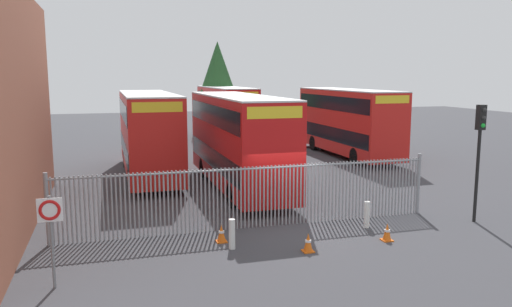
{
  "coord_description": "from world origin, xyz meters",
  "views": [
    {
      "loc": [
        -6.14,
        -16.65,
        5.35
      ],
      "look_at": [
        0.0,
        4.0,
        2.0
      ],
      "focal_mm": 35.54,
      "sensor_mm": 36.0,
      "label": 1
    }
  ],
  "objects_px": {
    "bollard_center_front": "(367,215)",
    "traffic_cone_near_kerb": "(308,243)",
    "double_decker_bus_near_gate": "(238,138)",
    "speed_limit_sign_post": "(50,221)",
    "traffic_light_kerbside": "(480,141)",
    "double_decker_bus_far_back": "(226,113)",
    "traffic_cone_by_gate": "(221,233)",
    "traffic_cone_mid_forecourt": "(387,232)",
    "double_decker_bus_behind_fence_left": "(348,120)",
    "bollard_near_left": "(232,234)",
    "double_decker_bus_behind_fence_right": "(148,131)"
  },
  "relations": [
    {
      "from": "bollard_center_front",
      "to": "traffic_cone_near_kerb",
      "type": "bearing_deg",
      "value": -149.67
    },
    {
      "from": "double_decker_bus_near_gate",
      "to": "speed_limit_sign_post",
      "type": "distance_m",
      "value": 12.22
    },
    {
      "from": "bollard_center_front",
      "to": "traffic_light_kerbside",
      "type": "relative_size",
      "value": 0.22
    },
    {
      "from": "double_decker_bus_far_back",
      "to": "speed_limit_sign_post",
      "type": "bearing_deg",
      "value": -112.14
    },
    {
      "from": "double_decker_bus_near_gate",
      "to": "traffic_cone_by_gate",
      "type": "bearing_deg",
      "value": -108.58
    },
    {
      "from": "double_decker_bus_far_back",
      "to": "bollard_center_front",
      "type": "bearing_deg",
      "value": -90.85
    },
    {
      "from": "traffic_cone_mid_forecourt",
      "to": "double_decker_bus_near_gate",
      "type": "bearing_deg",
      "value": 107.05
    },
    {
      "from": "double_decker_bus_far_back",
      "to": "speed_limit_sign_post",
      "type": "xyz_separation_m",
      "value": [
        -10.46,
        -25.72,
        -0.65
      ]
    },
    {
      "from": "double_decker_bus_near_gate",
      "to": "traffic_light_kerbside",
      "type": "relative_size",
      "value": 2.51
    },
    {
      "from": "double_decker_bus_far_back",
      "to": "traffic_light_kerbside",
      "type": "relative_size",
      "value": 2.51
    },
    {
      "from": "traffic_cone_by_gate",
      "to": "double_decker_bus_behind_fence_left",
      "type": "bearing_deg",
      "value": 51.35
    },
    {
      "from": "double_decker_bus_near_gate",
      "to": "bollard_near_left",
      "type": "xyz_separation_m",
      "value": [
        -2.32,
        -8.15,
        -1.95
      ]
    },
    {
      "from": "double_decker_bus_near_gate",
      "to": "double_decker_bus_behind_fence_right",
      "type": "xyz_separation_m",
      "value": [
        -3.8,
        4.3,
        0.0
      ]
    },
    {
      "from": "bollard_center_front",
      "to": "traffic_cone_near_kerb",
      "type": "distance_m",
      "value": 3.41
    },
    {
      "from": "bollard_center_front",
      "to": "traffic_light_kerbside",
      "type": "height_order",
      "value": "traffic_light_kerbside"
    },
    {
      "from": "double_decker_bus_behind_fence_left",
      "to": "traffic_cone_near_kerb",
      "type": "relative_size",
      "value": 18.32
    },
    {
      "from": "double_decker_bus_far_back",
      "to": "traffic_cone_by_gate",
      "type": "bearing_deg",
      "value": -103.5
    },
    {
      "from": "double_decker_bus_near_gate",
      "to": "speed_limit_sign_post",
      "type": "relative_size",
      "value": 4.5
    },
    {
      "from": "double_decker_bus_behind_fence_left",
      "to": "bollard_center_front",
      "type": "relative_size",
      "value": 11.38
    },
    {
      "from": "traffic_light_kerbside",
      "to": "bollard_near_left",
      "type": "bearing_deg",
      "value": -177.99
    },
    {
      "from": "double_decker_bus_behind_fence_right",
      "to": "traffic_cone_near_kerb",
      "type": "distance_m",
      "value": 14.03
    },
    {
      "from": "double_decker_bus_far_back",
      "to": "bollard_near_left",
      "type": "xyz_separation_m",
      "value": [
        -5.44,
        -24.13,
        -1.95
      ]
    },
    {
      "from": "traffic_cone_by_gate",
      "to": "traffic_cone_near_kerb",
      "type": "height_order",
      "value": "same"
    },
    {
      "from": "traffic_cone_near_kerb",
      "to": "traffic_cone_mid_forecourt",
      "type": "bearing_deg",
      "value": 4.8
    },
    {
      "from": "double_decker_bus_behind_fence_right",
      "to": "traffic_cone_mid_forecourt",
      "type": "distance_m",
      "value": 14.82
    },
    {
      "from": "traffic_cone_near_kerb",
      "to": "speed_limit_sign_post",
      "type": "distance_m",
      "value": 7.37
    },
    {
      "from": "double_decker_bus_far_back",
      "to": "traffic_cone_near_kerb",
      "type": "bearing_deg",
      "value": -97.46
    },
    {
      "from": "double_decker_bus_behind_fence_right",
      "to": "double_decker_bus_far_back",
      "type": "distance_m",
      "value": 13.57
    },
    {
      "from": "bollard_center_front",
      "to": "traffic_cone_by_gate",
      "type": "height_order",
      "value": "bollard_center_front"
    },
    {
      "from": "double_decker_bus_near_gate",
      "to": "traffic_cone_near_kerb",
      "type": "bearing_deg",
      "value": -91.0
    },
    {
      "from": "bollard_center_front",
      "to": "speed_limit_sign_post",
      "type": "xyz_separation_m",
      "value": [
        -10.12,
        -2.39,
        1.3
      ]
    },
    {
      "from": "bollard_near_left",
      "to": "speed_limit_sign_post",
      "type": "distance_m",
      "value": 5.43
    },
    {
      "from": "double_decker_bus_behind_fence_left",
      "to": "double_decker_bus_behind_fence_right",
      "type": "xyz_separation_m",
      "value": [
        -13.23,
        -3.18,
        0.0
      ]
    },
    {
      "from": "double_decker_bus_near_gate",
      "to": "traffic_cone_mid_forecourt",
      "type": "relative_size",
      "value": 18.32
    },
    {
      "from": "double_decker_bus_behind_fence_left",
      "to": "speed_limit_sign_post",
      "type": "distance_m",
      "value": 24.05
    },
    {
      "from": "double_decker_bus_near_gate",
      "to": "traffic_cone_near_kerb",
      "type": "height_order",
      "value": "double_decker_bus_near_gate"
    },
    {
      "from": "double_decker_bus_near_gate",
      "to": "bollard_center_front",
      "type": "xyz_separation_m",
      "value": [
        2.78,
        -7.36,
        -1.95
      ]
    },
    {
      "from": "traffic_cone_by_gate",
      "to": "traffic_light_kerbside",
      "type": "bearing_deg",
      "value": -2.44
    },
    {
      "from": "traffic_light_kerbside",
      "to": "bollard_center_front",
      "type": "bearing_deg",
      "value": 173.6
    },
    {
      "from": "double_decker_bus_near_gate",
      "to": "double_decker_bus_behind_fence_right",
      "type": "relative_size",
      "value": 1.0
    },
    {
      "from": "bollard_center_front",
      "to": "double_decker_bus_far_back",
      "type": "bearing_deg",
      "value": 89.15
    },
    {
      "from": "double_decker_bus_behind_fence_left",
      "to": "traffic_cone_mid_forecourt",
      "type": "bearing_deg",
      "value": -112.37
    },
    {
      "from": "traffic_cone_by_gate",
      "to": "traffic_cone_near_kerb",
      "type": "distance_m",
      "value": 2.86
    },
    {
      "from": "double_decker_bus_behind_fence_left",
      "to": "traffic_cone_by_gate",
      "type": "bearing_deg",
      "value": -128.65
    },
    {
      "from": "bollard_center_front",
      "to": "traffic_cone_mid_forecourt",
      "type": "bearing_deg",
      "value": -92.62
    },
    {
      "from": "bollard_center_front",
      "to": "traffic_cone_by_gate",
      "type": "xyz_separation_m",
      "value": [
        -5.27,
        -0.07,
        -0.19
      ]
    },
    {
      "from": "double_decker_bus_behind_fence_right",
      "to": "bollard_near_left",
      "type": "distance_m",
      "value": 12.69
    },
    {
      "from": "traffic_light_kerbside",
      "to": "double_decker_bus_behind_fence_right",
      "type": "bearing_deg",
      "value": 131.56
    },
    {
      "from": "traffic_cone_mid_forecourt",
      "to": "bollard_center_front",
      "type": "bearing_deg",
      "value": 87.38
    },
    {
      "from": "traffic_cone_mid_forecourt",
      "to": "traffic_light_kerbside",
      "type": "distance_m",
      "value": 5.13
    }
  ]
}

